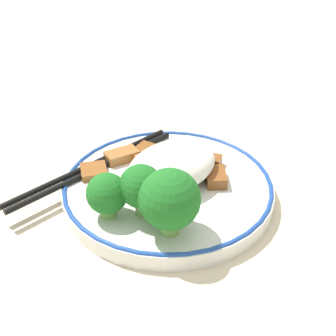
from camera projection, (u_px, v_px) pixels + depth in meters
ground_plane at (168, 196)px, 0.52m from camera, size 3.00×3.00×0.00m
plate at (168, 188)px, 0.52m from camera, size 0.23×0.23×0.02m
rice_mound at (172, 166)px, 0.50m from camera, size 0.11×0.08×0.04m
broccoli_back_left at (106, 193)px, 0.45m from camera, size 0.04×0.04×0.05m
broccoli_back_center at (141, 187)px, 0.45m from camera, size 0.04×0.04×0.06m
broccoli_back_right at (170, 200)px, 0.42m from camera, size 0.06×0.06×0.07m
meat_near_front at (147, 150)px, 0.56m from camera, size 0.03×0.03×0.01m
meat_near_left at (94, 171)px, 0.52m from camera, size 0.04×0.04×0.01m
meat_near_right at (152, 164)px, 0.53m from camera, size 0.04×0.04×0.01m
meat_near_back at (202, 159)px, 0.54m from camera, size 0.03×0.04×0.01m
meat_on_rice_edge at (122, 156)px, 0.55m from camera, size 0.04×0.03×0.01m
meat_mid_left at (216, 177)px, 0.51m from camera, size 0.04×0.04×0.01m
chopsticks at (93, 167)px, 0.53m from camera, size 0.23×0.02×0.01m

